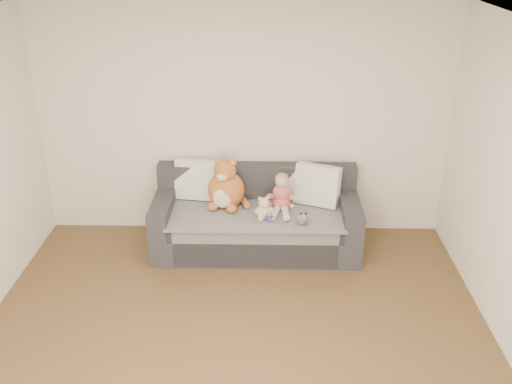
% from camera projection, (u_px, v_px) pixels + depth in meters
% --- Properties ---
extents(room_shell, '(5.00, 5.00, 5.00)m').
position_uv_depth(room_shell, '(232.00, 207.00, 4.32)').
color(room_shell, brown).
rests_on(room_shell, ground).
extents(sofa, '(2.20, 0.94, 0.85)m').
position_uv_depth(sofa, '(256.00, 221.00, 6.22)').
color(sofa, '#292A2F').
rests_on(sofa, ground).
extents(cushion_left, '(0.51, 0.28, 0.46)m').
position_uv_depth(cushion_left, '(197.00, 179.00, 6.30)').
color(cushion_left, silver).
rests_on(cushion_left, sofa).
extents(cushion_right_back, '(0.44, 0.28, 0.38)m').
position_uv_depth(cushion_right_back, '(297.00, 184.00, 6.28)').
color(cushion_right_back, silver).
rests_on(cushion_right_back, sofa).
extents(cushion_right_front, '(0.53, 0.38, 0.46)m').
position_uv_depth(cushion_right_front, '(317.00, 185.00, 6.16)').
color(cushion_right_front, silver).
rests_on(cushion_right_front, sofa).
extents(toddler, '(0.29, 0.42, 0.42)m').
position_uv_depth(toddler, '(281.00, 195.00, 6.04)').
color(toddler, '#CC486B').
rests_on(toddler, sofa).
extents(plush_cat, '(0.47, 0.42, 0.61)m').
position_uv_depth(plush_cat, '(226.00, 187.00, 6.11)').
color(plush_cat, '#BB5429').
rests_on(plush_cat, sofa).
extents(teddy_bear, '(0.20, 0.16, 0.25)m').
position_uv_depth(teddy_bear, '(264.00, 210.00, 5.89)').
color(teddy_bear, beige).
rests_on(teddy_bear, sofa).
extents(plush_cow, '(0.12, 0.19, 0.15)m').
position_uv_depth(plush_cow, '(303.00, 218.00, 5.80)').
color(plush_cow, white).
rests_on(plush_cow, sofa).
extents(sippy_cup, '(0.10, 0.06, 0.10)m').
position_uv_depth(sippy_cup, '(270.00, 217.00, 5.84)').
color(sippy_cup, '#4E3899').
rests_on(sippy_cup, sofa).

